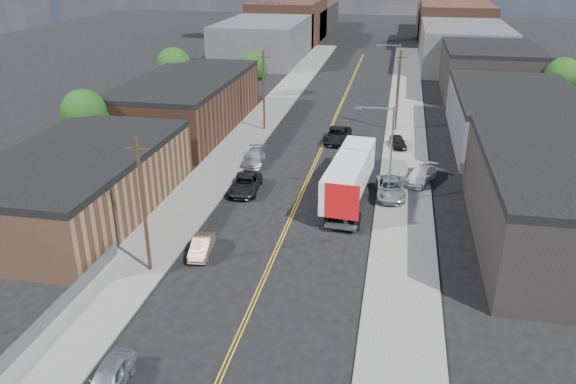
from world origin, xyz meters
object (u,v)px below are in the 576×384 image
at_px(semi_truck, 351,170).
at_px(car_left_c, 245,184).
at_px(car_right_lot_c, 398,142).
at_px(car_left_a, 109,378).
at_px(car_left_d, 254,157).
at_px(car_left_b, 202,246).
at_px(car_right_lot_b, 421,175).
at_px(car_ahead_truck, 337,135).
at_px(car_right_lot_a, 390,188).

height_order(semi_truck, car_left_c, semi_truck).
distance_m(semi_truck, car_right_lot_c, 15.20).
xyz_separation_m(car_left_a, car_left_d, (-1.04, 34.20, -0.01)).
height_order(car_left_d, car_right_lot_c, car_right_lot_c).
bearing_deg(car_left_a, car_left_d, 88.60).
bearing_deg(car_left_b, car_right_lot_b, 40.07).
bearing_deg(car_ahead_truck, car_right_lot_a, -64.22).
bearing_deg(car_left_b, car_left_a, -96.64).
bearing_deg(car_left_c, car_right_lot_c, 44.31).
bearing_deg(semi_truck, car_left_a, -104.61).
relative_size(car_left_a, car_left_b, 1.07).
relative_size(car_left_b, car_right_lot_b, 0.77).
height_order(semi_truck, car_right_lot_a, semi_truck).
bearing_deg(car_right_lot_a, semi_truck, 175.74).
distance_m(car_left_c, car_right_lot_b, 17.14).
xyz_separation_m(car_left_b, car_left_c, (0.09, 12.17, 0.12)).
bearing_deg(car_left_a, car_right_lot_b, 59.76).
xyz_separation_m(car_right_lot_a, car_right_lot_b, (2.80, 4.03, -0.04)).
height_order(car_left_b, car_ahead_truck, car_ahead_truck).
distance_m(semi_truck, car_left_c, 10.02).
xyz_separation_m(car_left_c, car_ahead_truck, (6.80, 16.80, 0.06)).
relative_size(semi_truck, car_left_b, 4.19).
bearing_deg(car_ahead_truck, car_left_c, -109.59).
bearing_deg(semi_truck, car_right_lot_b, 36.71).
relative_size(car_left_a, car_right_lot_c, 1.11).
bearing_deg(semi_truck, car_right_lot_a, 5.02).
xyz_separation_m(car_right_lot_b, car_ahead_truck, (-9.50, 11.49, -0.06)).
height_order(semi_truck, car_left_d, semi_truck).
height_order(car_right_lot_b, car_ahead_truck, car_ahead_truck).
xyz_separation_m(car_left_c, car_right_lot_a, (13.50, 1.29, 0.16)).
bearing_deg(car_right_lot_c, car_ahead_truck, 159.53).
distance_m(car_left_d, car_ahead_truck, 12.17).
xyz_separation_m(semi_truck, car_right_lot_b, (6.50, 4.04, -1.54)).
bearing_deg(car_left_c, car_right_lot_b, 13.80).
distance_m(car_right_lot_c, car_ahead_truck, 7.22).
relative_size(semi_truck, car_left_c, 2.99).
bearing_deg(car_left_c, car_ahead_truck, 63.71).
height_order(semi_truck, car_right_lot_c, semi_truck).
relative_size(car_left_c, car_right_lot_c, 1.45).
height_order(car_left_a, car_left_b, car_left_a).
bearing_deg(car_left_d, car_right_lot_b, -14.28).
distance_m(car_left_c, car_ahead_truck, 18.13).
bearing_deg(car_ahead_truck, car_right_lot_b, -47.98).
relative_size(semi_truck, car_right_lot_c, 4.33).
xyz_separation_m(semi_truck, car_ahead_truck, (-3.00, 15.53, -1.59)).
height_order(car_left_c, car_right_lot_a, car_right_lot_a).
relative_size(car_left_d, car_right_lot_a, 0.87).
xyz_separation_m(car_left_c, car_left_d, (-1.10, 7.55, -0.05)).
height_order(car_left_b, car_right_lot_b, car_right_lot_b).
height_order(car_left_a, car_ahead_truck, car_ahead_truck).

